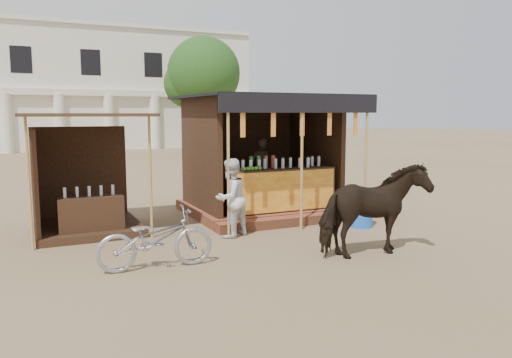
% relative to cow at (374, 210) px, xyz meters
% --- Properties ---
extents(ground, '(120.00, 120.00, 0.00)m').
position_rel_cow_xyz_m(ground, '(-1.11, 0.65, -0.78)').
color(ground, '#846B4C').
rests_on(ground, ground).
extents(main_stall, '(3.60, 3.61, 2.78)m').
position_rel_cow_xyz_m(main_stall, '(-0.11, 4.01, 0.24)').
color(main_stall, '#995132').
rests_on(main_stall, ground).
extents(secondary_stall, '(2.40, 2.40, 2.38)m').
position_rel_cow_xyz_m(secondary_stall, '(-4.27, 3.89, 0.07)').
color(secondary_stall, '#3A2515').
rests_on(secondary_stall, ground).
extents(cow, '(1.86, 0.86, 1.56)m').
position_rel_cow_xyz_m(cow, '(0.00, 0.00, 0.00)').
color(cow, black).
rests_on(cow, ground).
extents(motorbike, '(1.81, 0.71, 0.93)m').
position_rel_cow_xyz_m(motorbike, '(-3.45, 0.87, -0.31)').
color(motorbike, '#9C9EA5').
rests_on(motorbike, ground).
extents(bystander, '(0.92, 0.85, 1.53)m').
position_rel_cow_xyz_m(bystander, '(-1.65, 2.25, -0.02)').
color(bystander, silver).
rests_on(bystander, ground).
extents(blue_barrel, '(0.61, 0.61, 0.71)m').
position_rel_cow_xyz_m(blue_barrel, '(1.18, 1.90, -0.43)').
color(blue_barrel, blue).
rests_on(blue_barrel, ground).
extents(red_crate, '(0.43, 0.47, 0.29)m').
position_rel_cow_xyz_m(red_crate, '(2.29, 2.65, -0.63)').
color(red_crate, maroon).
rests_on(red_crate, ground).
extents(cooler, '(0.71, 0.55, 0.46)m').
position_rel_cow_xyz_m(cooler, '(2.13, 3.25, -0.55)').
color(cooler, '#17673E').
rests_on(cooler, ground).
extents(background_building, '(26.00, 7.45, 8.18)m').
position_rel_cow_xyz_m(background_building, '(-3.11, 30.59, 3.20)').
color(background_building, silver).
rests_on(background_building, ground).
extents(tree, '(4.50, 4.40, 7.00)m').
position_rel_cow_xyz_m(tree, '(4.70, 22.79, 3.85)').
color(tree, '#382314').
rests_on(tree, ground).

